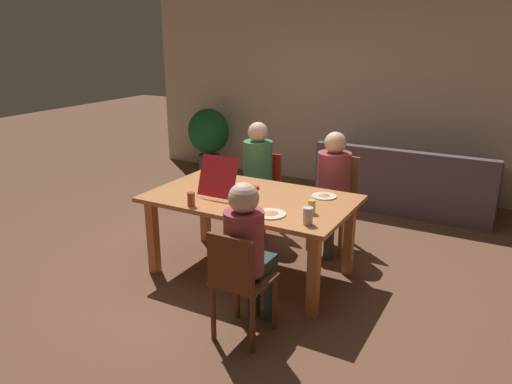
% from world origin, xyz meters
% --- Properties ---
extents(ground_plane, '(20.00, 20.00, 0.00)m').
position_xyz_m(ground_plane, '(0.00, 0.00, 0.00)').
color(ground_plane, brown).
extents(back_wall, '(6.79, 0.12, 2.95)m').
position_xyz_m(back_wall, '(0.00, 3.15, 1.48)').
color(back_wall, beige).
rests_on(back_wall, ground).
extents(dining_table, '(1.82, 1.08, 0.75)m').
position_xyz_m(dining_table, '(0.00, 0.00, 0.65)').
color(dining_table, '#BE7641').
rests_on(dining_table, ground).
extents(chair_0, '(0.41, 0.45, 0.94)m').
position_xyz_m(chair_0, '(0.45, 1.00, 0.50)').
color(chair_0, olive).
rests_on(chair_0, ground).
extents(person_0, '(0.34, 0.50, 1.22)m').
position_xyz_m(person_0, '(0.45, 0.86, 0.72)').
color(person_0, '#42433B').
rests_on(person_0, ground).
extents(chair_1, '(0.39, 0.40, 0.88)m').
position_xyz_m(chair_1, '(-0.40, 0.96, 0.49)').
color(chair_1, '#B62A1C').
rests_on(chair_1, ground).
extents(person_1, '(0.31, 0.50, 1.25)m').
position_xyz_m(person_1, '(-0.40, 0.83, 0.73)').
color(person_1, '#34334B').
rests_on(person_1, ground).
extents(chair_2, '(0.38, 0.39, 0.86)m').
position_xyz_m(chair_2, '(0.45, -0.97, 0.48)').
color(chair_2, '#5F3018').
rests_on(chair_2, ground).
extents(person_2, '(0.29, 0.47, 1.18)m').
position_xyz_m(person_2, '(0.45, -0.83, 0.70)').
color(person_2, '#2B3C38').
rests_on(person_2, ground).
extents(pizza_box_0, '(0.37, 0.49, 0.38)m').
position_xyz_m(pizza_box_0, '(-0.22, 0.01, 0.80)').
color(pizza_box_0, red).
rests_on(pizza_box_0, dining_table).
extents(plate_0, '(0.22, 0.22, 0.03)m').
position_xyz_m(plate_0, '(0.58, 0.31, 0.76)').
color(plate_0, white).
rests_on(plate_0, dining_table).
extents(plate_1, '(0.25, 0.25, 0.03)m').
position_xyz_m(plate_1, '(0.37, -0.32, 0.76)').
color(plate_1, white).
rests_on(plate_1, dining_table).
extents(drinking_glass_0, '(0.07, 0.07, 0.12)m').
position_xyz_m(drinking_glass_0, '(-0.32, -0.46, 0.81)').
color(drinking_glass_0, '#B04B26').
rests_on(drinking_glass_0, dining_table).
extents(drinking_glass_1, '(0.08, 0.08, 0.13)m').
position_xyz_m(drinking_glass_1, '(0.71, -0.37, 0.82)').
color(drinking_glass_1, silver).
rests_on(drinking_glass_1, dining_table).
extents(drinking_glass_2, '(0.06, 0.06, 0.12)m').
position_xyz_m(drinking_glass_2, '(-0.52, 0.41, 0.81)').
color(drinking_glass_2, '#BD5327').
rests_on(drinking_glass_2, dining_table).
extents(drinking_glass_3, '(0.06, 0.06, 0.11)m').
position_xyz_m(drinking_glass_3, '(0.64, -0.13, 0.81)').
color(drinking_glass_3, '#DECA5C').
rests_on(drinking_glass_3, dining_table).
extents(couch, '(2.14, 0.88, 0.82)m').
position_xyz_m(couch, '(0.84, 2.51, 0.29)').
color(couch, '#55424D').
rests_on(couch, ground).
extents(potted_plant, '(0.64, 0.64, 1.03)m').
position_xyz_m(potted_plant, '(-2.26, 2.67, 0.62)').
color(potted_plant, '#515660').
rests_on(potted_plant, ground).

